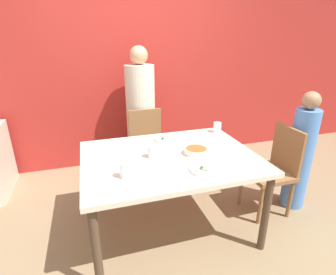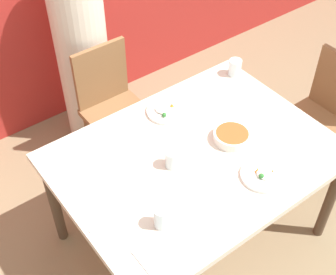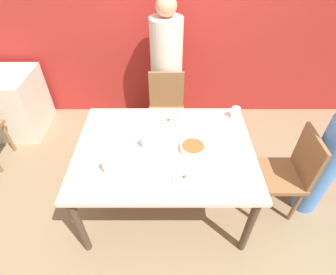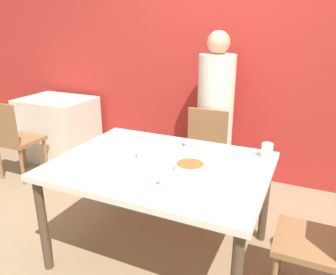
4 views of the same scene
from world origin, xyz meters
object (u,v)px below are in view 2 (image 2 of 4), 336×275
object	(u,v)px
person_adult	(82,50)
glass_water_tall	(162,217)
chair_child_spot	(321,115)
plate_rice_adult	(167,111)
chair_adult_spot	(113,105)
bowl_curry	(232,136)

from	to	relation	value
person_adult	glass_water_tall	bearing A→B (deg)	-105.71
chair_child_spot	glass_water_tall	distance (m)	1.50
plate_rice_adult	glass_water_tall	distance (m)	0.77
chair_adult_spot	chair_child_spot	distance (m)	1.37
person_adult	glass_water_tall	size ratio (longest dim) A/B	13.86
person_adult	glass_water_tall	world-z (taller)	person_adult
chair_adult_spot	person_adult	xyz separation A→B (m)	(-0.00, 0.35, 0.24)
bowl_curry	glass_water_tall	bearing A→B (deg)	-160.76
plate_rice_adult	chair_child_spot	bearing A→B (deg)	-22.01
bowl_curry	person_adult	bearing A→B (deg)	99.65
chair_child_spot	glass_water_tall	bearing A→B (deg)	-81.52
chair_child_spot	plate_rice_adult	bearing A→B (deg)	-112.01
person_adult	chair_adult_spot	bearing A→B (deg)	-90.00
chair_adult_spot	plate_rice_adult	bearing A→B (deg)	-82.41
person_adult	chair_child_spot	bearing A→B (deg)	-50.38
chair_child_spot	glass_water_tall	size ratio (longest dim) A/B	7.71
chair_adult_spot	glass_water_tall	size ratio (longest dim) A/B	7.71
plate_rice_adult	bowl_curry	bearing A→B (deg)	-69.64
chair_child_spot	bowl_curry	world-z (taller)	chair_child_spot
glass_water_tall	plate_rice_adult	bearing A→B (deg)	51.62
chair_child_spot	chair_adult_spot	bearing A→B (deg)	-131.06
chair_adult_spot	chair_child_spot	xyz separation A→B (m)	(1.03, -0.90, 0.00)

